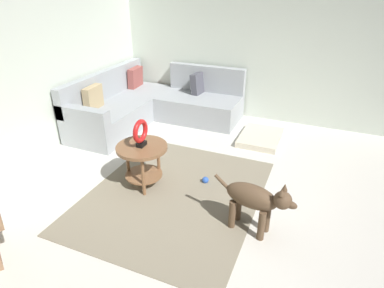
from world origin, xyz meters
The scene contains 9 objects.
ground_plane centered at (0.00, 0.00, -0.05)m, with size 6.00×6.00×0.10m, color silver.
wall_right centered at (2.94, 0.00, 1.35)m, with size 0.12×6.00×2.70m, color silver.
area_rug centered at (0.15, 0.70, 0.01)m, with size 2.30×1.90×0.01m, color gray.
sectional_couch centered at (1.99, 2.01, 0.29)m, with size 2.20×2.25×0.88m.
side_table centered at (0.20, 1.13, 0.42)m, with size 0.60×0.60×0.54m.
torus_sculpture centered at (0.20, 1.13, 0.71)m, with size 0.28×0.08×0.33m.
dog_bed_mat centered at (1.98, 0.08, 0.04)m, with size 0.80×0.60×0.09m, color beige.
dog centered at (-0.09, -0.28, 0.38)m, with size 0.31×0.84×0.63m.
dog_toy_ball centered at (0.53, 0.45, 0.04)m, with size 0.08×0.08×0.08m, color blue.
Camera 1 is at (-2.66, -0.71, 2.28)m, focal length 30.46 mm.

